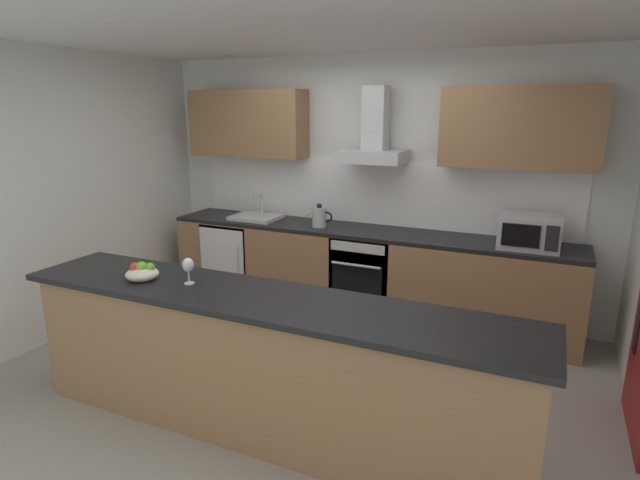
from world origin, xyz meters
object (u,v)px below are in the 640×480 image
object	(u,v)px
oven	(367,273)
refrigerator	(237,258)
kettle	(319,217)
microwave	(530,231)
wine_glass	(188,266)
range_hood	(374,139)
sink	(256,217)
fruit_bowl	(142,273)

from	to	relation	value
oven	refrigerator	xyz separation A→B (m)	(-1.55, -0.00, -0.03)
kettle	refrigerator	bearing A→B (deg)	178.30
microwave	wine_glass	size ratio (longest dim) A/B	2.81
range_hood	sink	bearing A→B (deg)	-174.73
oven	range_hood	bearing A→B (deg)	90.00
kettle	fruit_bowl	xyz separation A→B (m)	(-0.35, -2.13, -0.01)
refrigerator	sink	distance (m)	0.57
sink	kettle	size ratio (longest dim) A/B	1.73
oven	fruit_bowl	size ratio (longest dim) A/B	3.64
refrigerator	fruit_bowl	size ratio (longest dim) A/B	3.86
sink	wine_glass	world-z (taller)	sink
microwave	sink	bearing A→B (deg)	179.19
range_hood	fruit_bowl	distance (m)	2.57
kettle	range_hood	distance (m)	0.95
refrigerator	range_hood	bearing A→B (deg)	4.86
refrigerator	fruit_bowl	world-z (taller)	fruit_bowl
refrigerator	kettle	xyz separation A→B (m)	(1.04, -0.03, 0.58)
wine_glass	fruit_bowl	distance (m)	0.36
microwave	fruit_bowl	xyz separation A→B (m)	(-2.33, -2.13, -0.05)
refrigerator	range_hood	distance (m)	2.07
kettle	fruit_bowl	size ratio (longest dim) A/B	1.31
oven	sink	size ratio (longest dim) A/B	1.60
fruit_bowl	sink	bearing A→B (deg)	101.20
range_hood	wine_glass	distance (m)	2.40
sink	range_hood	distance (m)	1.55
microwave	sink	size ratio (longest dim) A/B	1.00
refrigerator	wine_glass	world-z (taller)	wine_glass
oven	microwave	size ratio (longest dim) A/B	1.60
refrigerator	microwave	size ratio (longest dim) A/B	1.70
fruit_bowl	wine_glass	bearing A→B (deg)	8.87
wine_glass	fruit_bowl	bearing A→B (deg)	-171.13
oven	refrigerator	bearing A→B (deg)	-179.90
refrigerator	range_hood	world-z (taller)	range_hood
wine_glass	refrigerator	bearing A→B (deg)	116.50
oven	kettle	size ratio (longest dim) A/B	2.77
kettle	range_hood	bearing A→B (deg)	17.76
microwave	wine_glass	world-z (taller)	microwave
sink	wine_glass	bearing A→B (deg)	-69.77
oven	range_hood	size ratio (longest dim) A/B	1.11
kettle	fruit_bowl	distance (m)	2.15
wine_glass	sink	bearing A→B (deg)	110.23
sink	refrigerator	bearing A→B (deg)	-177.07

